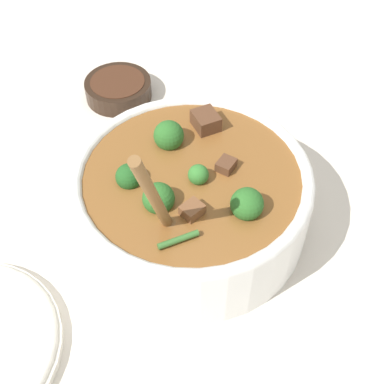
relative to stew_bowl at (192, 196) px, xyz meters
name	(u,v)px	position (x,y,z in m)	size (l,w,h in m)	color
ground_plane	(192,224)	(0.00, 0.00, -0.06)	(4.00, 4.00, 0.00)	silver
stew_bowl	(192,196)	(0.00, 0.00, 0.00)	(0.29, 0.29, 0.25)	white
condiment_bowl	(118,88)	(0.27, -0.12, -0.04)	(0.11, 0.11, 0.03)	black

